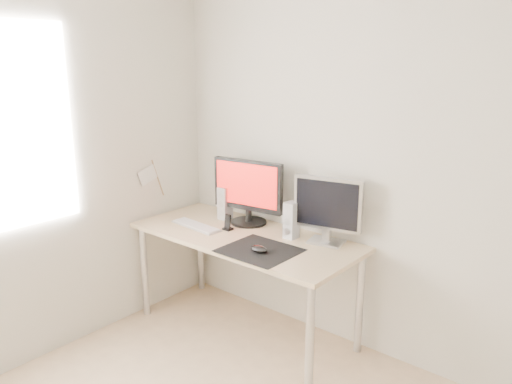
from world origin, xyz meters
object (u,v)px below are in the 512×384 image
Objects in this scene: keyboard at (196,226)px; second_monitor at (328,207)px; desk at (244,245)px; main_monitor at (248,190)px; speaker_left at (225,203)px; mouse at (259,249)px; phone_dock at (228,225)px; speaker_right at (291,220)px.

second_monitor is at bearing 19.71° from keyboard.
main_monitor reaches higher than desk.
speaker_left is (-0.34, 0.17, 0.20)m from desk.
mouse is 0.07× the size of desk.
main_monitor is at bearing 51.03° from keyboard.
phone_dock is (-0.15, -0.00, 0.11)m from desk.
desk is 0.39m from keyboard.
mouse reaches higher than desk.
second_monitor reaches higher than keyboard.
speaker_left is 0.26m from phone_dock.
keyboard is (-0.24, -0.29, -0.25)m from main_monitor.
desk is 14.23× the size of phone_dock.
second_monitor reaches higher than phone_dock.
speaker_right reaches higher than mouse.
speaker_left is (-0.20, -0.03, -0.13)m from main_monitor.
mouse is at bearing -23.41° from phone_dock.
phone_dock is at bearing 23.70° from keyboard.
desk is at bearing -151.93° from speaker_right.
second_monitor is 0.86m from speaker_left.
mouse is 0.62m from main_monitor.
desk is 0.43m from speaker_left.
keyboard is at bearing -128.97° from main_monitor.
second_monitor is at bearing 3.52° from speaker_left.
speaker_left is at bearing 178.38° from speaker_right.
mouse is 0.48× the size of speaker_left.
phone_dock is (-0.44, 0.19, 0.01)m from mouse.
desk is at bearing -156.75° from second_monitor.
desk is 0.19m from phone_dock.
speaker_right is 0.58× the size of keyboard.
main_monitor is at bearing 7.84° from speaker_left.
keyboard is 3.81× the size of phone_dock.
desk is at bearing -55.36° from main_monitor.
second_monitor is 1.05× the size of keyboard.
phone_dock is at bearing -95.12° from main_monitor.
second_monitor is at bearing 61.19° from mouse.
speaker_right is at bearing 28.07° from desk.
main_monitor reaches higher than keyboard.
main_monitor is 4.90× the size of phone_dock.
main_monitor reaches higher than speaker_left.
main_monitor is at bearing 124.64° from desk.
desk is 6.49× the size of speaker_left.
second_monitor reaches higher than desk.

